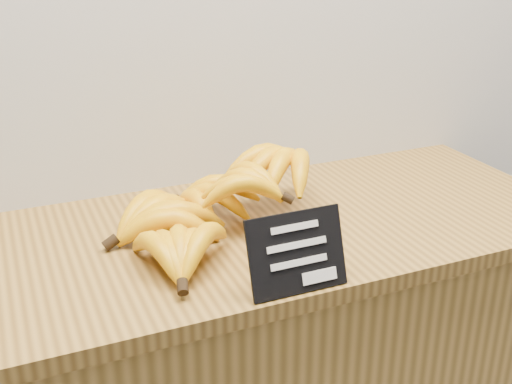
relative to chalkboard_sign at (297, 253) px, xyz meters
The scene contains 3 objects.
counter_top 0.25m from the chalkboard_sign, 87.45° to the left, with size 1.32×0.54×0.03m, color olive.
chalkboard_sign is the anchor object (origin of this frame).
banana_pile 0.26m from the chalkboard_sign, 99.50° to the left, with size 0.50×0.38×0.12m.
Camera 1 is at (-0.27, 1.73, 1.47)m, focal length 45.00 mm.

